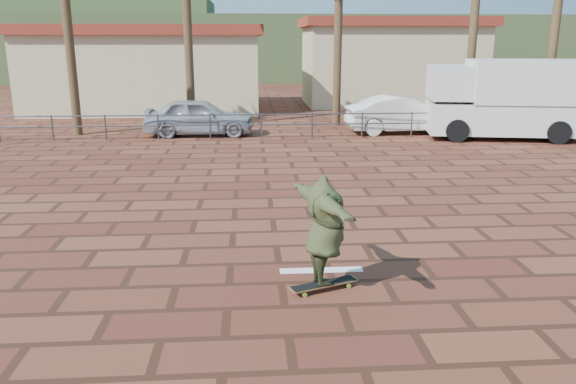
% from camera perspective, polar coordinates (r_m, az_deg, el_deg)
% --- Properties ---
extents(ground, '(120.00, 120.00, 0.00)m').
position_cam_1_polar(ground, '(10.61, -1.19, -5.52)').
color(ground, brown).
rests_on(ground, ground).
extents(paint_stripe, '(1.40, 0.22, 0.01)m').
position_cam_1_polar(paint_stripe, '(9.56, 3.40, -7.93)').
color(paint_stripe, white).
rests_on(paint_stripe, ground).
extents(guardrail, '(24.06, 0.06, 1.00)m').
position_cam_1_polar(guardrail, '(22.14, -2.73, 7.18)').
color(guardrail, '#47494F').
rests_on(guardrail, ground).
extents(building_west, '(12.60, 7.60, 4.50)m').
position_cam_1_polar(building_west, '(32.43, -14.09, 12.12)').
color(building_west, beige).
rests_on(building_west, ground).
extents(building_east, '(10.60, 6.60, 5.00)m').
position_cam_1_polar(building_east, '(34.98, 10.33, 12.94)').
color(building_east, beige).
rests_on(building_east, ground).
extents(hill_front, '(70.00, 18.00, 6.00)m').
position_cam_1_polar(hill_front, '(59.92, -3.62, 14.41)').
color(hill_front, '#384C28').
rests_on(hill_front, ground).
extents(hill_back, '(35.00, 14.00, 8.00)m').
position_cam_1_polar(hill_back, '(69.35, -22.77, 14.23)').
color(hill_back, '#384C28').
rests_on(hill_back, ground).
extents(longboard, '(1.13, 0.63, 0.11)m').
position_cam_1_polar(longboard, '(8.83, 3.65, -9.34)').
color(longboard, olive).
rests_on(longboard, ground).
extents(skateboarder, '(1.13, 2.20, 1.73)m').
position_cam_1_polar(skateboarder, '(8.50, 3.75, -3.91)').
color(skateboarder, '#353D20').
rests_on(skateboarder, longboard).
extents(campervan, '(6.19, 3.44, 3.03)m').
position_cam_1_polar(campervan, '(23.74, 21.34, 8.94)').
color(campervan, silver).
rests_on(campervan, ground).
extents(car_silver, '(4.43, 1.79, 1.51)m').
position_cam_1_polar(car_silver, '(23.20, -9.03, 7.56)').
color(car_silver, '#A8A9AF').
rests_on(car_silver, ground).
extents(car_white, '(4.73, 1.84, 1.53)m').
position_cam_1_polar(car_white, '(23.97, 11.58, 7.71)').
color(car_white, silver).
rests_on(car_white, ground).
extents(street_sign, '(0.50, 0.08, 2.45)m').
position_cam_1_polar(street_sign, '(24.15, 20.63, 9.38)').
color(street_sign, gray).
rests_on(street_sign, ground).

